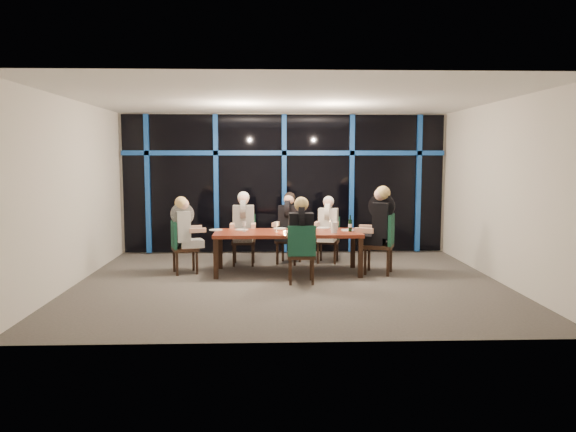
{
  "coord_description": "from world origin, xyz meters",
  "views": [
    {
      "loc": [
        -0.35,
        -9.11,
        2.07
      ],
      "look_at": [
        0.0,
        0.6,
        1.05
      ],
      "focal_mm": 35.0,
      "sensor_mm": 36.0,
      "label": 1
    }
  ],
  "objects_px": {
    "chair_far_left": "(244,237)",
    "chair_far_right": "(328,237)",
    "diner_far_right": "(328,219)",
    "diner_near_mid": "(301,227)",
    "wine_bottle": "(350,225)",
    "water_pitcher": "(334,228)",
    "diner_far_mid": "(289,217)",
    "diner_end_left": "(184,223)",
    "chair_far_mid": "(290,236)",
    "dining_table": "(288,235)",
    "diner_far_left": "(243,217)",
    "chair_end_right": "(384,241)",
    "diner_end_right": "(379,217)",
    "chair_end_left": "(180,244)",
    "chair_near_mid": "(301,251)"
  },
  "relations": [
    {
      "from": "chair_far_left",
      "to": "chair_far_right",
      "type": "bearing_deg",
      "value": 7.05
    },
    {
      "from": "diner_far_right",
      "to": "diner_near_mid",
      "type": "distance_m",
      "value": 1.89
    },
    {
      "from": "wine_bottle",
      "to": "water_pitcher",
      "type": "bearing_deg",
      "value": -148.24
    },
    {
      "from": "chair_far_right",
      "to": "diner_far_right",
      "type": "height_order",
      "value": "diner_far_right"
    },
    {
      "from": "diner_far_mid",
      "to": "water_pitcher",
      "type": "distance_m",
      "value": 1.36
    },
    {
      "from": "diner_far_mid",
      "to": "diner_end_left",
      "type": "distance_m",
      "value": 2.08
    },
    {
      "from": "chair_far_mid",
      "to": "diner_near_mid",
      "type": "distance_m",
      "value": 1.84
    },
    {
      "from": "water_pitcher",
      "to": "dining_table",
      "type": "bearing_deg",
      "value": 163.03
    },
    {
      "from": "diner_far_left",
      "to": "diner_far_mid",
      "type": "distance_m",
      "value": 0.89
    },
    {
      "from": "chair_end_right",
      "to": "chair_far_mid",
      "type": "bearing_deg",
      "value": -104.98
    },
    {
      "from": "diner_end_right",
      "to": "diner_near_mid",
      "type": "relative_size",
      "value": 1.1
    },
    {
      "from": "chair_end_left",
      "to": "diner_end_left",
      "type": "bearing_deg",
      "value": -90.0
    },
    {
      "from": "chair_far_mid",
      "to": "dining_table",
      "type": "bearing_deg",
      "value": -75.4
    },
    {
      "from": "dining_table",
      "to": "diner_far_left",
      "type": "height_order",
      "value": "diner_far_left"
    },
    {
      "from": "chair_end_left",
      "to": "diner_near_mid",
      "type": "relative_size",
      "value": 0.99
    },
    {
      "from": "chair_far_mid",
      "to": "chair_end_right",
      "type": "distance_m",
      "value": 1.98
    },
    {
      "from": "chair_near_mid",
      "to": "diner_near_mid",
      "type": "relative_size",
      "value": 1.03
    },
    {
      "from": "dining_table",
      "to": "diner_far_mid",
      "type": "xyz_separation_m",
      "value": [
        0.06,
        0.92,
        0.23
      ]
    },
    {
      "from": "chair_end_left",
      "to": "water_pitcher",
      "type": "height_order",
      "value": "same"
    },
    {
      "from": "diner_near_mid",
      "to": "wine_bottle",
      "type": "height_order",
      "value": "diner_near_mid"
    },
    {
      "from": "chair_end_right",
      "to": "chair_near_mid",
      "type": "distance_m",
      "value": 1.69
    },
    {
      "from": "chair_end_right",
      "to": "water_pitcher",
      "type": "distance_m",
      "value": 0.94
    },
    {
      "from": "chair_end_right",
      "to": "diner_far_left",
      "type": "bearing_deg",
      "value": -90.33
    },
    {
      "from": "diner_far_right",
      "to": "wine_bottle",
      "type": "relative_size",
      "value": 2.98
    },
    {
      "from": "chair_far_left",
      "to": "diner_near_mid",
      "type": "height_order",
      "value": "diner_near_mid"
    },
    {
      "from": "chair_far_right",
      "to": "water_pitcher",
      "type": "relative_size",
      "value": 4.71
    },
    {
      "from": "chair_far_mid",
      "to": "chair_far_left",
      "type": "bearing_deg",
      "value": -153.04
    },
    {
      "from": "diner_end_left",
      "to": "diner_near_mid",
      "type": "relative_size",
      "value": 0.96
    },
    {
      "from": "diner_far_left",
      "to": "dining_table",
      "type": "bearing_deg",
      "value": -43.2
    },
    {
      "from": "dining_table",
      "to": "chair_far_right",
      "type": "distance_m",
      "value": 1.37
    },
    {
      "from": "chair_end_right",
      "to": "diner_near_mid",
      "type": "height_order",
      "value": "diner_near_mid"
    },
    {
      "from": "diner_near_mid",
      "to": "chair_end_left",
      "type": "bearing_deg",
      "value": -21.52
    },
    {
      "from": "dining_table",
      "to": "chair_far_right",
      "type": "relative_size",
      "value": 2.91
    },
    {
      "from": "diner_far_mid",
      "to": "diner_end_right",
      "type": "relative_size",
      "value": 0.89
    },
    {
      "from": "chair_far_left",
      "to": "chair_end_left",
      "type": "bearing_deg",
      "value": -141.62
    },
    {
      "from": "chair_end_left",
      "to": "diner_near_mid",
      "type": "xyz_separation_m",
      "value": [
        2.1,
        -0.83,
        0.41
      ]
    },
    {
      "from": "chair_far_left",
      "to": "chair_end_left",
      "type": "height_order",
      "value": "chair_far_left"
    },
    {
      "from": "chair_far_left",
      "to": "chair_far_right",
      "type": "relative_size",
      "value": 1.08
    },
    {
      "from": "chair_end_left",
      "to": "diner_end_left",
      "type": "relative_size",
      "value": 1.03
    },
    {
      "from": "diner_far_mid",
      "to": "wine_bottle",
      "type": "relative_size",
      "value": 3.16
    },
    {
      "from": "chair_far_left",
      "to": "chair_far_mid",
      "type": "bearing_deg",
      "value": 8.33
    },
    {
      "from": "diner_end_left",
      "to": "water_pitcher",
      "type": "xyz_separation_m",
      "value": [
        2.64,
        -0.27,
        -0.05
      ]
    },
    {
      "from": "chair_far_mid",
      "to": "diner_far_right",
      "type": "bearing_deg",
      "value": 18.66
    },
    {
      "from": "diner_end_left",
      "to": "diner_end_right",
      "type": "bearing_deg",
      "value": -110.06
    },
    {
      "from": "dining_table",
      "to": "chair_near_mid",
      "type": "distance_m",
      "value": 0.91
    },
    {
      "from": "diner_far_right",
      "to": "diner_near_mid",
      "type": "height_order",
      "value": "diner_near_mid"
    },
    {
      "from": "chair_far_right",
      "to": "diner_end_left",
      "type": "relative_size",
      "value": 0.98
    },
    {
      "from": "chair_far_right",
      "to": "chair_end_right",
      "type": "distance_m",
      "value": 1.47
    },
    {
      "from": "chair_far_mid",
      "to": "diner_end_right",
      "type": "distance_m",
      "value": 1.95
    },
    {
      "from": "diner_far_left",
      "to": "diner_end_right",
      "type": "relative_size",
      "value": 0.9
    }
  ]
}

